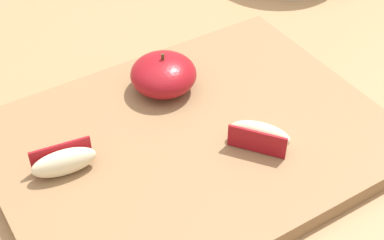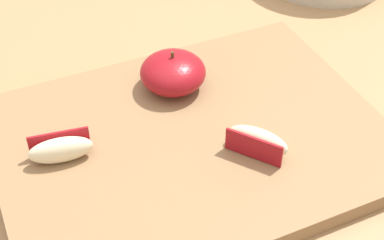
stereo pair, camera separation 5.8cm
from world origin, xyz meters
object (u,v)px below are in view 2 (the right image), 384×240
at_px(apple_wedge_front, 61,149).
at_px(apple_wedge_right, 258,141).
at_px(cutting_board, 192,141).
at_px(apple_half_skin_up, 173,72).

bearing_deg(apple_wedge_front, apple_wedge_right, -20.89).
bearing_deg(cutting_board, apple_half_skin_up, 80.73).
height_order(cutting_board, apple_half_skin_up, apple_half_skin_up).
height_order(apple_wedge_front, apple_wedge_right, same).
bearing_deg(cutting_board, apple_wedge_front, 171.39).
bearing_deg(apple_wedge_front, apple_half_skin_up, 23.05).
relative_size(apple_half_skin_up, apple_wedge_front, 1.13).
bearing_deg(apple_wedge_right, apple_wedge_front, 159.11).
bearing_deg(apple_wedge_front, cutting_board, -8.61).
height_order(apple_half_skin_up, apple_wedge_front, apple_half_skin_up).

